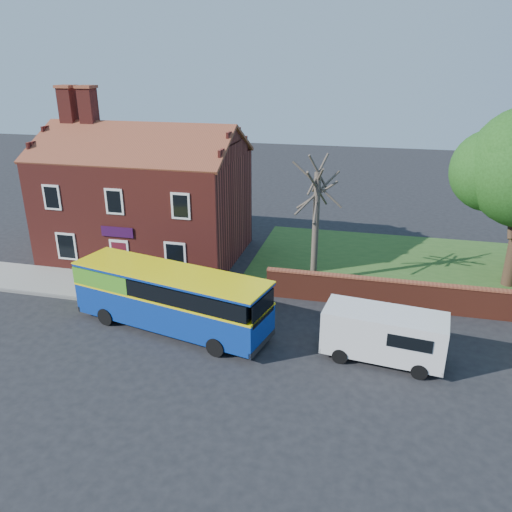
# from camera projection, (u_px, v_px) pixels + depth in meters

# --- Properties ---
(ground) EXTENTS (120.00, 120.00, 0.00)m
(ground) POSITION_uv_depth(u_px,v_px,m) (187.00, 359.00, 21.55)
(ground) COLOR black
(ground) RESTS_ON ground
(pavement) EXTENTS (18.00, 3.50, 0.12)m
(pavement) POSITION_uv_depth(u_px,v_px,m) (108.00, 287.00, 28.26)
(pavement) COLOR gray
(pavement) RESTS_ON ground
(kerb) EXTENTS (18.00, 0.15, 0.14)m
(kerb) POSITION_uv_depth(u_px,v_px,m) (91.00, 300.00, 26.67)
(kerb) COLOR slate
(kerb) RESTS_ON ground
(grass_strip) EXTENTS (26.00, 12.00, 0.04)m
(grass_strip) POSITION_uv_depth(u_px,v_px,m) (464.00, 271.00, 30.47)
(grass_strip) COLOR #426B28
(grass_strip) RESTS_ON ground
(shop_building) EXTENTS (12.30, 8.13, 10.50)m
(shop_building) POSITION_uv_depth(u_px,v_px,m) (146.00, 204.00, 32.24)
(shop_building) COLOR maroon
(shop_building) RESTS_ON ground
(boundary_wall) EXTENTS (22.00, 0.38, 1.60)m
(boundary_wall) POSITION_uv_depth(u_px,v_px,m) (483.00, 303.00, 24.75)
(boundary_wall) COLOR maroon
(boundary_wall) RESTS_ON ground
(bus) EXTENTS (10.03, 4.59, 2.97)m
(bus) POSITION_uv_depth(u_px,v_px,m) (165.00, 295.00, 23.55)
(bus) COLOR navy
(bus) RESTS_ON ground
(van_near) EXTENTS (5.28, 2.64, 2.22)m
(van_near) POSITION_uv_depth(u_px,v_px,m) (384.00, 333.00, 21.12)
(van_near) COLOR silver
(van_near) RESTS_ON ground
(bare_tree) EXTENTS (2.63, 3.14, 7.03)m
(bare_tree) POSITION_uv_depth(u_px,v_px,m) (316.00, 222.00, 27.85)
(bare_tree) COLOR #4C4238
(bare_tree) RESTS_ON ground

